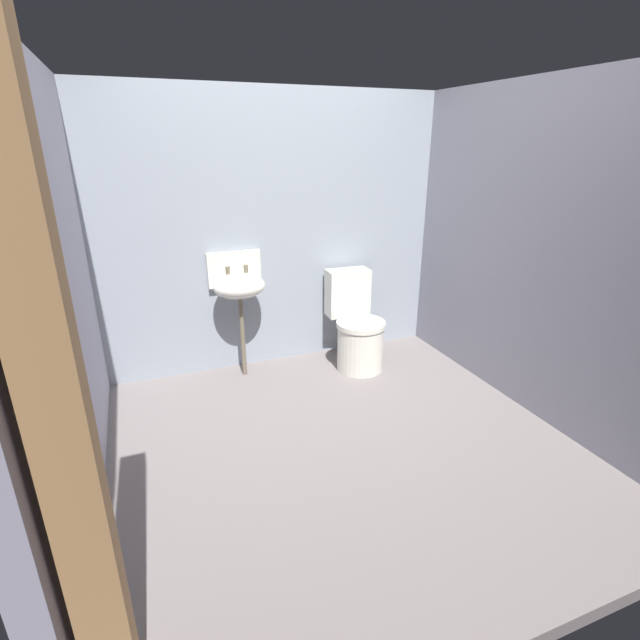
{
  "coord_description": "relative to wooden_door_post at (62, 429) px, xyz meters",
  "views": [
    {
      "loc": [
        -1.06,
        -2.36,
        1.8
      ],
      "look_at": [
        0.0,
        0.32,
        0.7
      ],
      "focal_mm": 26.52,
      "sensor_mm": 36.0,
      "label": 1
    }
  ],
  "objects": [
    {
      "name": "wooden_door_post",
      "position": [
        0.0,
        0.0,
        0.0
      ],
      "size": [
        0.15,
        0.15,
        2.18
      ],
      "primitive_type": "cube",
      "color": "#A5784C",
      "rests_on": "ground"
    },
    {
      "name": "toilet_near_wall",
      "position": [
        1.87,
        2.07,
        -0.77
      ],
      "size": [
        0.42,
        0.61,
        0.78
      ],
      "rotation": [
        0.0,
        0.0,
        3.1
      ],
      "color": "silver",
      "rests_on": "ground"
    },
    {
      "name": "wall_left",
      "position": [
        -0.14,
        1.24,
        0.0
      ],
      "size": [
        0.1,
        2.77,
        2.18
      ],
      "primitive_type": "cube",
      "color": "#9492A7",
      "rests_on": "ground"
    },
    {
      "name": "sink",
      "position": [
        0.94,
        2.26,
        -0.34
      ],
      "size": [
        0.42,
        0.35,
        0.99
      ],
      "color": "#6B604C",
      "rests_on": "ground"
    },
    {
      "name": "wall_back",
      "position": [
        1.3,
        2.47,
        0.0
      ],
      "size": [
        3.18,
        0.1,
        2.18
      ],
      "primitive_type": "cube",
      "color": "#8D96A2",
      "rests_on": "ground"
    },
    {
      "name": "wall_right",
      "position": [
        2.74,
        1.24,
        0.0
      ],
      "size": [
        0.1,
        2.77,
        2.18
      ],
      "primitive_type": "cube",
      "color": "#9190A1",
      "rests_on": "ground"
    },
    {
      "name": "ground_plane",
      "position": [
        1.3,
        1.14,
        -1.13
      ],
      "size": [
        3.18,
        2.97,
        0.08
      ],
      "primitive_type": "cube",
      "color": "slate"
    }
  ]
}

